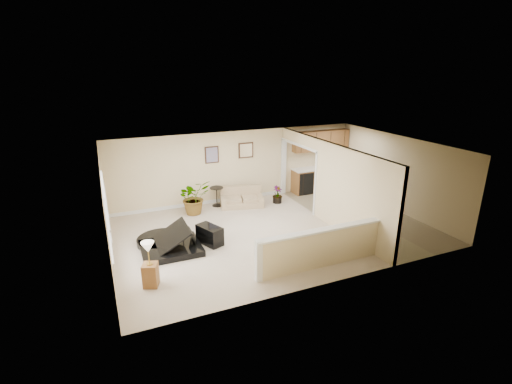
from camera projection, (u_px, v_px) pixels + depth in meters
name	position (u px, v px, depth m)	size (l,w,h in m)	color
floor	(274.00, 231.00, 10.95)	(9.00, 9.00, 0.00)	#B9A690
back_wall	(238.00, 166.00, 13.16)	(9.00, 0.04, 2.50)	beige
front_wall	(336.00, 231.00, 7.93)	(9.00, 0.04, 2.50)	beige
left_wall	(106.00, 214.00, 8.87)	(0.04, 6.00, 2.50)	beige
right_wall	(397.00, 174.00, 12.22)	(0.04, 6.00, 2.50)	beige
ceiling	(275.00, 147.00, 10.15)	(9.00, 6.00, 0.04)	white
kitchen_vinyl	(361.00, 215.00, 12.12)	(2.70, 6.00, 0.01)	gray
interior_partition	(324.00, 182.00, 11.45)	(0.18, 5.99, 2.50)	beige
pony_half_wall	(319.00, 248.00, 8.81)	(3.42, 0.22, 1.00)	beige
left_window	(106.00, 213.00, 8.38)	(0.05, 2.15, 1.45)	white
wall_art_left	(212.00, 155.00, 12.62)	(0.48, 0.04, 0.58)	#351F13
wall_mirror	(246.00, 150.00, 13.07)	(0.55, 0.04, 0.55)	#351F13
kitchen_cabinets	(318.00, 169.00, 14.24)	(2.36, 0.65, 2.33)	brown
piano	(167.00, 228.00, 9.66)	(1.83, 1.89, 1.45)	black
piano_bench	(210.00, 235.00, 10.08)	(0.39, 0.76, 0.51)	black
loveseat	(241.00, 197.00, 12.87)	(1.64, 1.15, 0.83)	tan
accent_table	(217.00, 194.00, 12.77)	(0.46, 0.46, 0.67)	black
palm_plant	(194.00, 197.00, 12.08)	(1.19, 1.09, 1.14)	black
small_plant	(277.00, 196.00, 13.13)	(0.45, 0.45, 0.61)	black
lamp_stand	(150.00, 268.00, 8.06)	(0.40, 0.40, 1.06)	brown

